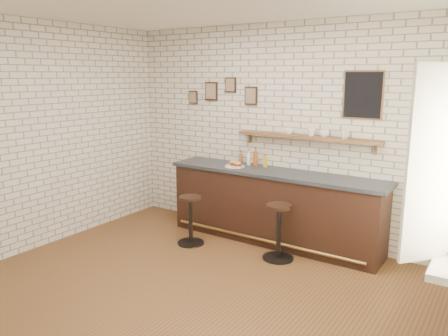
{
  "coord_description": "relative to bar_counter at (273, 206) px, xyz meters",
  "views": [
    {
      "loc": [
        2.7,
        -3.51,
        2.29
      ],
      "look_at": [
        -0.25,
        0.9,
        1.16
      ],
      "focal_mm": 35.0,
      "sensor_mm": 36.0,
      "label": 1
    }
  ],
  "objects": [
    {
      "name": "bitters_bottle_brown",
      "position": [
        -0.64,
        0.17,
        0.58
      ],
      "size": [
        0.06,
        0.06,
        0.2
      ],
      "color": "brown",
      "rests_on": "bar_counter"
    },
    {
      "name": "shelf_cup_a",
      "position": [
        0.11,
        0.2,
        1.04
      ],
      "size": [
        0.12,
        0.12,
        0.09
      ],
      "primitive_type": "imported",
      "rotation": [
        0.0,
        0.0,
        0.07
      ],
      "color": "white",
      "rests_on": "wall_shelf"
    },
    {
      "name": "bar_stool_left",
      "position": [
        -0.9,
        -0.71,
        -0.14
      ],
      "size": [
        0.39,
        0.39,
        0.68
      ],
      "color": "black",
      "rests_on": "ground"
    },
    {
      "name": "bitters_bottle_white",
      "position": [
        -0.51,
        0.17,
        0.59
      ],
      "size": [
        0.06,
        0.06,
        0.22
      ],
      "color": "white",
      "rests_on": "bar_counter"
    },
    {
      "name": "back_wall_decor",
      "position": [
        0.18,
        0.28,
        1.54
      ],
      "size": [
        2.96,
        0.02,
        0.56
      ],
      "color": "black",
      "rests_on": "ground"
    },
    {
      "name": "bar_stool_right",
      "position": [
        0.34,
        -0.5,
        -0.12
      ],
      "size": [
        0.41,
        0.41,
        0.72
      ],
      "color": "black",
      "rests_on": "ground"
    },
    {
      "name": "wall_shelf",
      "position": [
        0.35,
        0.2,
        0.97
      ],
      "size": [
        2.0,
        0.18,
        0.18
      ],
      "color": "brown",
      "rests_on": "ground"
    },
    {
      "name": "shelf_cup_b",
      "position": [
        0.43,
        0.2,
        1.04
      ],
      "size": [
        0.15,
        0.15,
        0.1
      ],
      "primitive_type": "imported",
      "rotation": [
        0.0,
        0.0,
        0.85
      ],
      "color": "white",
      "rests_on": "wall_shelf"
    },
    {
      "name": "bar_counter",
      "position": [
        0.0,
        0.0,
        0.0
      ],
      "size": [
        3.1,
        0.65,
        1.01
      ],
      "color": "black",
      "rests_on": "ground"
    },
    {
      "name": "sandwich_plate",
      "position": [
        -0.6,
        -0.07,
        0.51
      ],
      "size": [
        0.28,
        0.28,
        0.01
      ],
      "primitive_type": "cylinder",
      "color": "white",
      "rests_on": "bar_counter"
    },
    {
      "name": "ground",
      "position": [
        -0.05,
        -1.7,
        -0.51
      ],
      "size": [
        5.0,
        5.0,
        0.0
      ],
      "primitive_type": "plane",
      "color": "brown",
      "rests_on": "ground"
    },
    {
      "name": "potato_chips",
      "position": [
        -0.61,
        -0.07,
        0.52
      ],
      "size": [
        0.25,
        0.19,
        0.0
      ],
      "color": "gold",
      "rests_on": "sandwich_plate"
    },
    {
      "name": "shelf_cup_d",
      "position": [
        0.88,
        0.2,
        1.05
      ],
      "size": [
        0.15,
        0.15,
        0.1
      ],
      "primitive_type": "imported",
      "rotation": [
        0.0,
        0.0,
        0.46
      ],
      "color": "white",
      "rests_on": "wall_shelf"
    },
    {
      "name": "condiment_bottle_yellow",
      "position": [
        -0.23,
        0.17,
        0.58
      ],
      "size": [
        0.06,
        0.06,
        0.18
      ],
      "color": "gold",
      "rests_on": "bar_counter"
    },
    {
      "name": "ciabatta_sandwich",
      "position": [
        -0.59,
        -0.07,
        0.55
      ],
      "size": [
        0.22,
        0.15,
        0.07
      ],
      "color": "tan",
      "rests_on": "sandwich_plate"
    },
    {
      "name": "bitters_bottle_amber",
      "position": [
        -0.4,
        0.17,
        0.61
      ],
      "size": [
        0.07,
        0.07,
        0.27
      ],
      "color": "#9F4C19",
      "rests_on": "bar_counter"
    },
    {
      "name": "shelf_cup_c",
      "position": [
        0.61,
        0.2,
        1.04
      ],
      "size": [
        0.16,
        0.16,
        0.1
      ],
      "primitive_type": "imported",
      "rotation": [
        0.0,
        0.0,
        1.12
      ],
      "color": "white",
      "rests_on": "wall_shelf"
    }
  ]
}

